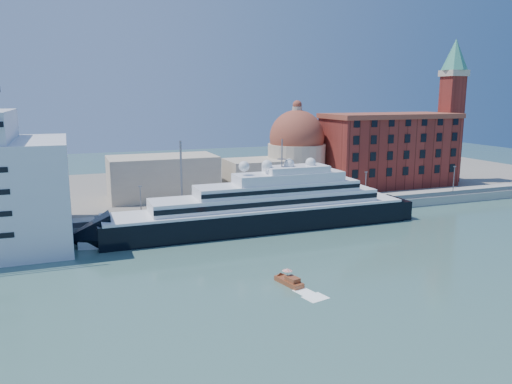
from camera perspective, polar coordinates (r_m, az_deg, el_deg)
name	(u,v)px	position (r m, az deg, el deg)	size (l,w,h in m)	color
ground	(321,257)	(99.00, 7.39, -7.33)	(400.00, 400.00, 0.00)	#38605C
quay	(258,213)	(128.46, 0.26, -2.36)	(180.00, 10.00, 2.50)	gray
land	(214,187)	(166.62, -4.79, 0.63)	(260.00, 72.00, 2.00)	slate
quay_fence	(265,209)	(123.95, 1.01, -1.98)	(180.00, 0.10, 1.20)	slate
superyacht	(250,213)	(115.62, -0.65, -2.36)	(82.26, 11.40, 24.59)	black
service_barge	(115,242)	(108.84, -15.85, -5.49)	(14.10, 7.30, 3.03)	white
water_taxi	(289,281)	(84.42, 3.85, -10.09)	(3.23, 6.10, 2.76)	brown
warehouse	(389,149)	(166.71, 14.95, 4.74)	(43.00, 19.00, 23.25)	maroon
campanile	(452,102)	(180.89, 21.47, 9.58)	(8.40, 8.40, 47.00)	maroon
church	(250,163)	(150.75, -0.70, 3.37)	(66.00, 18.00, 25.50)	beige
lamp_posts	(212,184)	(121.19, -5.04, 0.93)	(120.80, 2.40, 18.00)	slate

